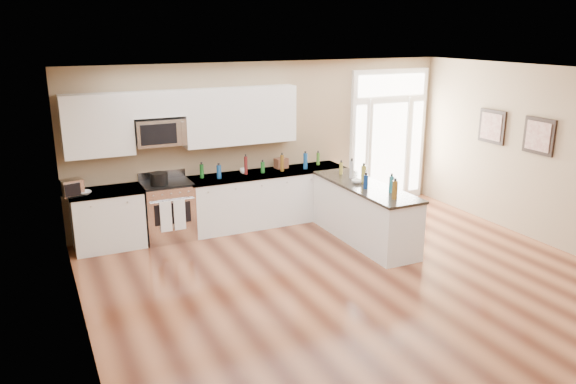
{
  "coord_description": "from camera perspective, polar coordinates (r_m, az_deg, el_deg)",
  "views": [
    {
      "loc": [
        -3.86,
        -5.03,
        3.33
      ],
      "look_at": [
        -0.55,
        2.0,
        1.07
      ],
      "focal_mm": 35.0,
      "sensor_mm": 36.0,
      "label": 1
    }
  ],
  "objects": [
    {
      "name": "bowl_left",
      "position": [
        8.95,
        -20.02,
        -0.09
      ],
      "size": [
        0.24,
        0.24,
        0.05
      ],
      "primitive_type": "imported",
      "rotation": [
        0.0,
        0.0,
        0.16
      ],
      "color": "white",
      "rests_on": "back_cabinet_left"
    },
    {
      "name": "cardboard_box",
      "position": [
        10.0,
        -0.7,
        2.94
      ],
      "size": [
        0.24,
        0.19,
        0.18
      ],
      "primitive_type": "cube",
      "rotation": [
        0.0,
        0.0,
        0.17
      ],
      "color": "brown",
      "rests_on": "back_cabinet_right"
    },
    {
      "name": "counter_bottles",
      "position": [
        9.24,
        2.82,
        2.06
      ],
      "size": [
        2.41,
        2.45,
        0.31
      ],
      "color": "#19591E",
      "rests_on": "back_cabinet_right"
    },
    {
      "name": "wall_art_near",
      "position": [
        10.42,
        20.01,
        6.27
      ],
      "size": [
        0.05,
        0.58,
        0.58
      ],
      "color": "black",
      "rests_on": "room_shell"
    },
    {
      "name": "stockpot",
      "position": [
        9.1,
        -12.97,
        1.35
      ],
      "size": [
        0.37,
        0.37,
        0.21
      ],
      "primitive_type": "cylinder",
      "rotation": [
        0.0,
        0.0,
        -0.4
      ],
      "color": "black",
      "rests_on": "kitchen_range"
    },
    {
      "name": "wall_art_far",
      "position": [
        9.76,
        24.13,
        5.21
      ],
      "size": [
        0.05,
        0.58,
        0.58
      ],
      "color": "black",
      "rests_on": "room_shell"
    },
    {
      "name": "upper_cabinet_short",
      "position": [
        9.14,
        -13.13,
        8.72
      ],
      "size": [
        0.82,
        0.33,
        0.4
      ],
      "primitive_type": "cube",
      "color": "silver",
      "rests_on": "room_shell"
    },
    {
      "name": "microwave",
      "position": [
        9.16,
        -12.9,
        5.97
      ],
      "size": [
        0.78,
        0.41,
        0.42
      ],
      "color": "silver",
      "rests_on": "room_shell"
    },
    {
      "name": "cup_counter",
      "position": [
        9.65,
        -4.54,
        2.15
      ],
      "size": [
        0.15,
        0.15,
        0.1
      ],
      "primitive_type": "imported",
      "rotation": [
        0.0,
        0.0,
        0.26
      ],
      "color": "white",
      "rests_on": "back_cabinet_right"
    },
    {
      "name": "room_shell",
      "position": [
        6.55,
        11.9,
        1.54
      ],
      "size": [
        8.0,
        8.0,
        8.0
      ],
      "color": "#978060",
      "rests_on": "ground"
    },
    {
      "name": "toaster_oven",
      "position": [
        8.91,
        -21.09,
        0.41
      ],
      "size": [
        0.34,
        0.29,
        0.25
      ],
      "primitive_type": "cube",
      "rotation": [
        0.0,
        0.0,
        0.23
      ],
      "color": "silver",
      "rests_on": "back_cabinet_left"
    },
    {
      "name": "bowl_peninsula",
      "position": [
        9.1,
        7.01,
        1.07
      ],
      "size": [
        0.19,
        0.19,
        0.05
      ],
      "primitive_type": "imported",
      "rotation": [
        0.0,
        0.0,
        0.09
      ],
      "color": "white",
      "rests_on": "peninsula_cabinet"
    },
    {
      "name": "peninsula_cabinet",
      "position": [
        9.17,
        7.71,
        -2.31
      ],
      "size": [
        0.69,
        2.32,
        0.94
      ],
      "color": "silver",
      "rests_on": "ground"
    },
    {
      "name": "back_cabinet_left",
      "position": [
        9.24,
        -17.8,
        -2.81
      ],
      "size": [
        1.1,
        0.66,
        0.94
      ],
      "color": "silver",
      "rests_on": "ground"
    },
    {
      "name": "upper_cabinet_left",
      "position": [
        9.03,
        -18.81,
        6.42
      ],
      "size": [
        1.04,
        0.33,
        0.95
      ],
      "primitive_type": "cube",
      "color": "silver",
      "rests_on": "room_shell"
    },
    {
      "name": "back_cabinet_right",
      "position": [
        9.91,
        -2.12,
        -0.75
      ],
      "size": [
        2.85,
        0.66,
        0.94
      ],
      "color": "silver",
      "rests_on": "ground"
    },
    {
      "name": "ground",
      "position": [
        7.16,
        11.1,
        -11.8
      ],
      "size": [
        8.0,
        8.0,
        0.0
      ],
      "primitive_type": "plane",
      "color": "#472014"
    },
    {
      "name": "upper_cabinet_right",
      "position": [
        9.56,
        -4.86,
        7.73
      ],
      "size": [
        1.94,
        0.33,
        0.95
      ],
      "primitive_type": "cube",
      "color": "silver",
      "rests_on": "room_shell"
    },
    {
      "name": "entry_door",
      "position": [
        11.22,
        10.15,
        5.58
      ],
      "size": [
        1.7,
        0.1,
        2.6
      ],
      "color": "white",
      "rests_on": "ground"
    },
    {
      "name": "kitchen_range",
      "position": [
        9.37,
        -12.09,
        -1.84
      ],
      "size": [
        0.78,
        0.69,
        1.08
      ],
      "color": "silver",
      "rests_on": "ground"
    }
  ]
}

